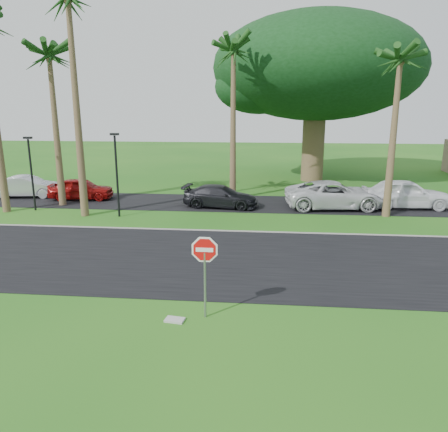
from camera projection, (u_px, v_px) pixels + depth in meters
name	position (u px, v px, depth m)	size (l,w,h in m)	color
ground	(203.00, 278.00, 15.87)	(120.00, 120.00, 0.00)	#1B5916
road	(210.00, 259.00, 17.80)	(120.00, 8.00, 0.02)	black
parking_strip	(231.00, 203.00, 27.93)	(120.00, 5.00, 0.02)	black
curb	(220.00, 231.00, 21.70)	(120.00, 0.12, 0.06)	gray
stop_sign_near	(205.00, 260.00, 12.49)	(1.05, 0.07, 2.62)	gray
palm_left_mid	(49.00, 59.00, 25.33)	(5.00, 5.00, 10.00)	brown
palm_left_near	(68.00, 3.00, 22.09)	(5.00, 5.00, 12.50)	brown
palm_center	(233.00, 54.00, 27.12)	(5.00, 5.00, 10.50)	brown
palm_right_near	(400.00, 64.00, 22.66)	(5.00, 5.00, 9.50)	brown
canopy_tree	(317.00, 68.00, 34.33)	(16.50, 16.50, 13.12)	brown
streetlight_left	(31.00, 169.00, 25.50)	(0.45, 0.25, 4.34)	black
streetlight_right	(117.00, 170.00, 23.98)	(0.45, 0.25, 4.64)	black
car_silver	(27.00, 187.00, 29.61)	(1.53, 4.39, 1.45)	silver
car_red	(81.00, 189.00, 28.89)	(1.68, 4.16, 1.42)	maroon
car_dark	(221.00, 197.00, 26.70)	(1.86, 4.59, 1.33)	black
car_minivan	(334.00, 195.00, 26.36)	(2.72, 5.89, 1.64)	silver
car_pickup	(406.00, 194.00, 26.44)	(2.08, 5.17, 1.76)	white
utility_slab	(175.00, 320.00, 12.68)	(0.55, 0.35, 0.06)	#A9AAA1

